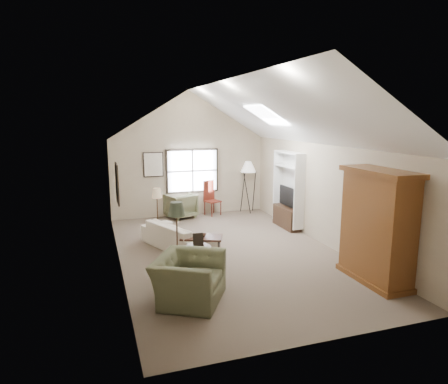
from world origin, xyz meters
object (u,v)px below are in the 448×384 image
object	(u,v)px
side_chair	(213,198)
armchair_near	(189,279)
coffee_table	(202,247)
armchair_far	(181,206)
sofa	(178,235)
side_table	(198,258)
armoire	(377,226)

from	to	relation	value
side_chair	armchair_near	bearing A→B (deg)	-132.20
armchair_near	side_chair	world-z (taller)	side_chair
armchair_near	coffee_table	distance (m)	2.24
coffee_table	armchair_far	bearing A→B (deg)	85.22
armchair_near	coffee_table	world-z (taller)	armchair_near
sofa	armchair_far	xyz separation A→B (m)	(0.70, 2.92, 0.08)
armchair_near	side_chair	bearing A→B (deg)	9.93
armchair_far	side_table	distance (m)	4.56
side_table	side_chair	xyz separation A→B (m)	(1.67, 4.52, 0.29)
armchair_far	coffee_table	size ratio (longest dim) A/B	0.90
side_table	armchair_far	bearing A→B (deg)	82.42
armchair_near	armchair_far	bearing A→B (deg)	19.66
coffee_table	side_table	bearing A→B (deg)	-109.98
side_table	armchair_near	bearing A→B (deg)	-111.50
armchair_far	coffee_table	bearing A→B (deg)	66.35
armoire	coffee_table	distance (m)	3.82
side_table	coffee_table	bearing A→B (deg)	70.02
sofa	armchair_near	size ratio (longest dim) A/B	1.72
armoire	side_table	size ratio (longest dim) A/B	4.14
sofa	armchair_far	size ratio (longest dim) A/B	2.51
armchair_near	armchair_far	size ratio (longest dim) A/B	1.45
armchair_far	side_chair	bearing A→B (deg)	161.12
armchair_far	side_chair	world-z (taller)	side_chair
armchair_far	side_chair	xyz separation A→B (m)	(1.07, 0.00, 0.17)
armoire	armchair_far	bearing A→B (deg)	112.65
armchair_far	armchair_near	bearing A→B (deg)	60.31
coffee_table	side_table	world-z (taller)	side_table
sofa	side_chair	world-z (taller)	side_chair
armoire	coffee_table	world-z (taller)	armoire
armchair_near	side_table	distance (m)	1.39
armchair_near	armchair_far	xyz separation A→B (m)	(1.11, 5.81, -0.01)
armchair_far	side_chair	distance (m)	1.08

